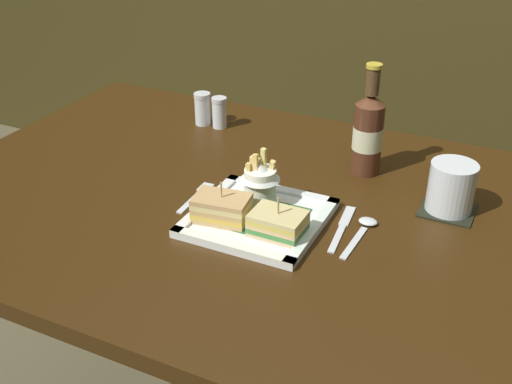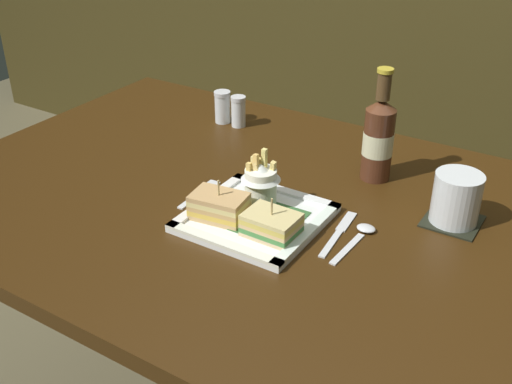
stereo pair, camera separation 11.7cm
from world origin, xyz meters
name	(u,v)px [view 2 (the right image)]	position (x,y,z in m)	size (l,w,h in m)	color
dining_table	(256,262)	(0.00, 0.00, 0.61)	(1.35, 0.91, 0.77)	#351F0A
square_plate	(256,218)	(0.04, -0.07, 0.77)	(0.24, 0.24, 0.02)	white
sandwich_half_left	(219,206)	(-0.01, -0.11, 0.80)	(0.11, 0.08, 0.08)	tan
sandwich_half_right	(271,225)	(0.10, -0.11, 0.80)	(0.10, 0.07, 0.07)	#D6B587
fries_cup	(261,180)	(0.02, -0.02, 0.83)	(0.08, 0.08, 0.11)	white
beer_bottle	(378,137)	(0.16, 0.21, 0.86)	(0.06, 0.06, 0.24)	#4E2919
drink_coaster	(452,221)	(0.35, 0.12, 0.77)	(0.10, 0.10, 0.00)	black
water_glass	(456,201)	(0.35, 0.12, 0.81)	(0.09, 0.09, 0.10)	silver
fork	(201,192)	(-0.11, -0.04, 0.77)	(0.03, 0.13, 0.00)	silver
knife	(339,232)	(0.19, -0.02, 0.77)	(0.03, 0.16, 0.00)	silver
spoon	(361,234)	(0.23, -0.01, 0.77)	(0.03, 0.14, 0.01)	silver
salt_shaker	(223,109)	(-0.28, 0.29, 0.80)	(0.04, 0.04, 0.08)	silver
pepper_shaker	(238,113)	(-0.23, 0.29, 0.80)	(0.04, 0.04, 0.08)	silver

